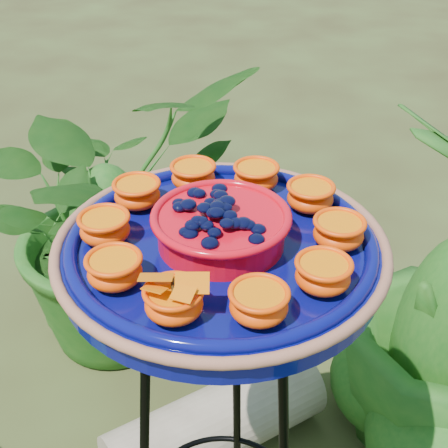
% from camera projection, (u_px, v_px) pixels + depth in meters
% --- Properties ---
extents(tripod_stand, '(0.36, 0.38, 0.96)m').
position_uv_depth(tripod_stand, '(222.00, 427.00, 1.17)').
color(tripod_stand, black).
rests_on(tripod_stand, ground).
extents(feeder_dish, '(0.51, 0.51, 0.11)m').
position_uv_depth(feeder_dish, '(221.00, 244.00, 0.94)').
color(feeder_dish, '#070A57').
rests_on(feeder_dish, tripod_stand).
extents(driftwood_log, '(0.59, 0.60, 0.21)m').
position_uv_depth(driftwood_log, '(216.00, 423.00, 1.76)').
color(driftwood_log, tan).
rests_on(driftwood_log, ground).
extents(shrub_back_left, '(1.08, 1.12, 0.96)m').
position_uv_depth(shrub_back_left, '(109.00, 212.00, 2.00)').
color(shrub_back_left, '#184E14').
rests_on(shrub_back_left, ground).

